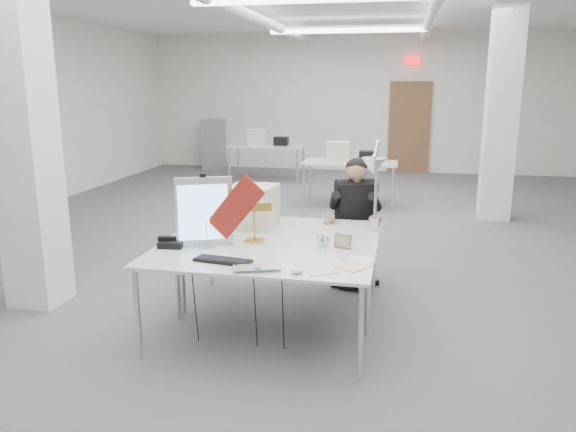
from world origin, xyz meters
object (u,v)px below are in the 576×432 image
seated_person (355,202)px  architect_lamp (375,191)px  laptop (258,271)px  beige_monitor (253,206)px  desk_main (257,258)px  office_chair (355,240)px  bankers_lamp (254,224)px  monitor (204,212)px  desk_phone (172,244)px

seated_person → architect_lamp: architect_lamp is taller
laptop → beige_monitor: bearing=87.1°
desk_main → seated_person: size_ratio=2.13×
office_chair → beige_monitor: size_ratio=2.36×
seated_person → laptop: seated_person is taller
seated_person → bankers_lamp: seated_person is taller
bankers_lamp → architect_lamp: architect_lamp is taller
laptop → architect_lamp: bearing=36.4°
monitor → bankers_lamp: bearing=6.0°
seated_person → desk_main: bearing=-134.4°
monitor → bankers_lamp: monitor is taller
monitor → bankers_lamp: size_ratio=1.85×
desk_main → seated_person: (0.63, 1.54, 0.16)m
laptop → architect_lamp: (0.75, 1.11, 0.40)m
bankers_lamp → laptop: bearing=-93.4°
office_chair → desk_phone: 2.04m
seated_person → laptop: (-0.53, -1.90, -0.13)m
seated_person → architect_lamp: (0.22, -0.80, 0.27)m
desk_main → desk_phone: bearing=170.4°
desk_main → architect_lamp: bearing=41.2°
bankers_lamp → monitor: bearing=-171.3°
desk_phone → bankers_lamp: bearing=19.2°
monitor → desk_phone: monitor is taller
monitor → desk_phone: size_ratio=2.88×
desk_phone → beige_monitor: size_ratio=0.48×
monitor → architect_lamp: bearing=-1.1°
seated_person → monitor: (-1.13, -1.33, 0.14)m
office_chair → bankers_lamp: 1.46m
bankers_lamp → architect_lamp: bearing=-1.2°
desk_main → bankers_lamp: size_ratio=5.80×
bankers_lamp → seated_person: bearing=36.3°
laptop → desk_phone: bearing=130.9°
monitor → laptop: 0.87m
office_chair → beige_monitor: beige_monitor is taller
seated_person → beige_monitor: size_ratio=2.05×
seated_person → laptop: bearing=-127.8°
desk_phone → desk_main: bearing=-14.8°
office_chair → seated_person: bearing=-112.3°
desk_phone → beige_monitor: (0.48, 0.78, 0.17)m
office_chair → architect_lamp: 1.11m
office_chair → bankers_lamp: size_ratio=3.14×
desk_phone → architect_lamp: bearing=15.8°
bankers_lamp → beige_monitor: bearing=86.6°
office_chair → monitor: monitor is taller
laptop → architect_lamp: architect_lamp is taller
laptop → architect_lamp: 1.40m
desk_phone → monitor: bearing=12.8°
seated_person → office_chair: bearing=67.7°
desk_main → bankers_lamp: 0.47m
beige_monitor → laptop: bearing=-69.3°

